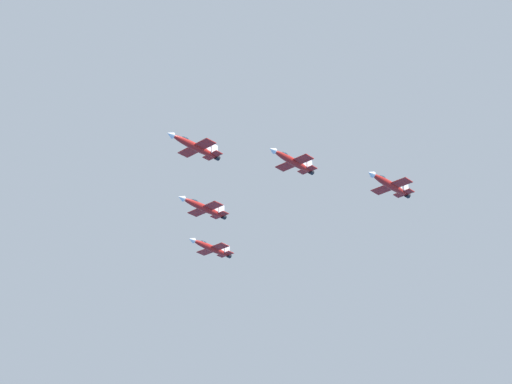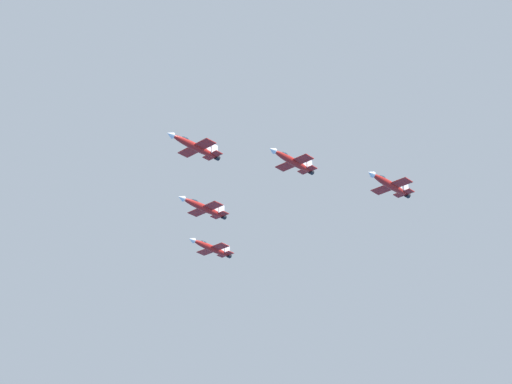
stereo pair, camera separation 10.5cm
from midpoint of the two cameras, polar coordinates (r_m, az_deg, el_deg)
name	(u,v)px [view 1 (the left image)]	position (r m, az deg, el deg)	size (l,w,h in m)	color
jet_lead	(195,146)	(224.11, -3.90, 2.90)	(14.75, 13.11, 3.67)	red
jet_left_wingman	(292,161)	(225.05, 2.30, 1.96)	(13.85, 12.81, 3.51)	red
jet_right_wingman	(203,207)	(243.26, -3.35, -0.98)	(14.68, 13.19, 3.67)	red
jet_left_outer	(390,185)	(227.49, 8.42, 0.47)	(14.55, 13.29, 3.67)	red
jet_right_outer	(211,248)	(264.85, -2.87, -3.53)	(14.25, 13.20, 3.61)	red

